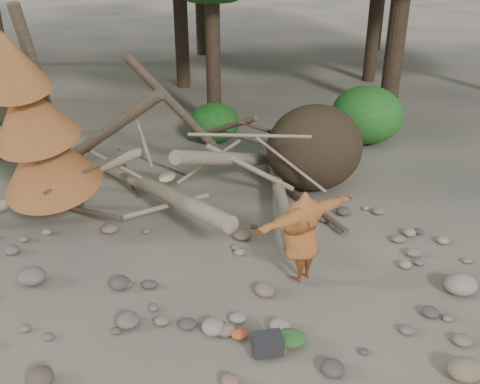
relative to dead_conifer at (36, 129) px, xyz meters
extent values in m
plane|color=#514C44|center=(3.12, -3.37, -2.11)|extent=(120.00, 120.00, 0.00)
ellipsoid|color=#332619|center=(5.72, 0.93, -1.12)|extent=(2.20, 1.87, 1.98)
cylinder|color=gray|center=(2.12, 0.33, -1.56)|extent=(2.61, 5.11, 1.08)
cylinder|color=gray|center=(3.92, 0.83, -1.21)|extent=(3.18, 3.71, 1.90)
cylinder|color=brown|center=(0.92, 1.23, -0.71)|extent=(3.08, 1.91, 2.49)
cylinder|color=gray|center=(4.72, 0.13, -1.76)|extent=(1.13, 4.98, 0.43)
cylinder|color=brown|center=(2.82, 1.43, -0.31)|extent=(2.39, 1.03, 2.89)
cylinder|color=gray|center=(0.12, 0.63, -1.41)|extent=(3.71, 0.86, 1.20)
cylinder|color=#4C3F30|center=(0.62, 0.13, -1.81)|extent=(1.52, 1.70, 0.49)
cylinder|color=gray|center=(3.32, 1.03, -1.31)|extent=(1.57, 0.85, 0.69)
cylinder|color=#4C3F30|center=(4.92, 1.53, -0.91)|extent=(1.92, 1.25, 1.10)
cylinder|color=gray|center=(1.92, 0.83, -0.61)|extent=(0.37, 1.42, 0.85)
cylinder|color=#4C3F30|center=(5.32, -0.17, -1.96)|extent=(0.79, 2.54, 0.12)
cylinder|color=gray|center=(2.32, -0.27, -1.66)|extent=(1.78, 1.11, 0.29)
cylinder|color=#4C3F30|center=(0.22, 0.43, 0.09)|extent=(0.67, 1.13, 4.35)
cone|color=brown|center=(0.06, 0.12, -0.61)|extent=(2.06, 2.13, 1.86)
cone|color=brown|center=(-0.05, -0.09, 0.39)|extent=(1.71, 1.78, 1.65)
cone|color=brown|center=(-0.14, -0.28, 1.29)|extent=(1.23, 1.30, 1.41)
cylinder|color=#38281C|center=(4.12, 5.83, 1.46)|extent=(0.44, 0.44, 7.14)
ellipsoid|color=#1D5B1A|center=(3.92, 4.43, -1.55)|extent=(1.40, 1.40, 1.12)
ellipsoid|color=#266C21|center=(8.12, 3.63, -1.31)|extent=(2.00, 2.00, 1.60)
imported|color=#954D21|center=(4.35, -2.66, -1.22)|extent=(2.04, 1.36, 1.63)
cylinder|color=#877A55|center=(2.23, -2.74, 0.05)|extent=(0.32, 0.32, 0.11)
cube|color=black|center=(3.41, -4.28, -1.97)|extent=(0.42, 0.28, 0.28)
ellipsoid|color=#295D25|center=(3.77, -4.16, -2.02)|extent=(0.46, 0.38, 0.17)
ellipsoid|color=#B8461F|center=(3.09, -3.90, -2.06)|extent=(0.27, 0.22, 0.10)
ellipsoid|color=#7A664C|center=(5.88, -5.18, -1.97)|extent=(0.46, 0.41, 0.28)
ellipsoid|color=gray|center=(6.86, -3.44, -1.95)|extent=(0.53, 0.48, 0.32)
ellipsoid|color=#615B52|center=(-0.10, -1.87, -1.97)|extent=(0.47, 0.42, 0.28)
camera|label=1|loc=(1.97, -9.88, 3.19)|focal=40.00mm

